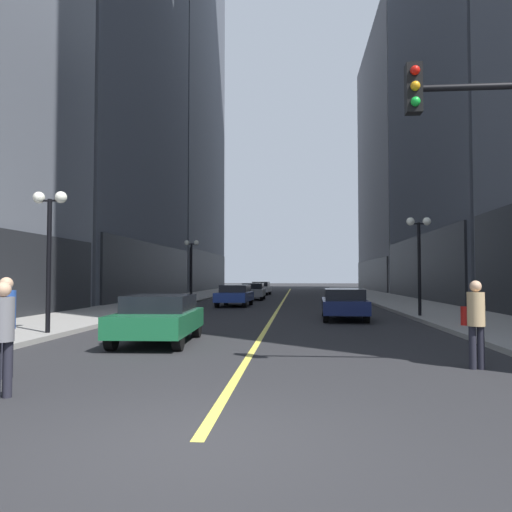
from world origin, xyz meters
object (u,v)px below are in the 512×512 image
object	(u,v)px
car_white	(261,288)
pedestrian_in_tan_trench	(476,317)
pedestrian_in_grey_suit	(2,330)
street_lamp_left_far	(191,257)
street_lamp_right_mid	(419,244)
pedestrian_in_blue_hoodie	(6,319)
car_navy	(344,303)
car_green	(159,317)
street_lamp_left_near	(49,230)
fire_hydrant_right	(465,318)
car_blue	(235,294)
car_grey	(253,291)

from	to	relation	value
car_white	pedestrian_in_tan_trench	xyz separation A→B (m)	(7.25, -39.89, 0.31)
pedestrian_in_grey_suit	street_lamp_left_far	bearing A→B (deg)	96.27
street_lamp_right_mid	pedestrian_in_blue_hoodie	bearing A→B (deg)	-127.78
pedestrian_in_blue_hoodie	car_navy	bearing A→B (deg)	60.90
car_white	pedestrian_in_grey_suit	size ratio (longest dim) A/B	2.38
car_green	street_lamp_left_far	bearing A→B (deg)	99.77
car_navy	pedestrian_in_blue_hoodie	xyz separation A→B (m)	(-7.25, -13.03, 0.35)
street_lamp_left_near	fire_hydrant_right	world-z (taller)	street_lamp_left_near
car_blue	car_white	bearing A→B (deg)	89.33
car_green	street_lamp_left_far	size ratio (longest dim) A/B	0.93
pedestrian_in_tan_trench	street_lamp_left_near	bearing A→B (deg)	158.99
car_white	fire_hydrant_right	xyz separation A→B (m)	(9.49, -32.22, -0.32)
car_green	car_blue	bearing A→B (deg)	90.27
car_grey	car_white	size ratio (longest dim) A/B	1.05
pedestrian_in_blue_hoodie	fire_hydrant_right	size ratio (longest dim) A/B	2.28
car_navy	car_white	xyz separation A→B (m)	(-5.67, 28.49, -0.00)
car_white	street_lamp_left_far	world-z (taller)	street_lamp_left_far
car_blue	street_lamp_right_mid	bearing A→B (deg)	-43.88
pedestrian_in_grey_suit	pedestrian_in_tan_trench	size ratio (longest dim) A/B	1.00
pedestrian_in_blue_hoodie	street_lamp_right_mid	distance (m)	17.40
car_green	street_lamp_right_mid	xyz separation A→B (m)	(9.13, 8.69, 2.54)
car_green	fire_hydrant_right	world-z (taller)	car_green
car_green	pedestrian_in_blue_hoodie	distance (m)	5.17
car_white	pedestrian_in_tan_trench	bearing A→B (deg)	-79.70
fire_hydrant_right	pedestrian_in_tan_trench	bearing A→B (deg)	-106.28
car_blue	car_grey	size ratio (longest dim) A/B	1.05
fire_hydrant_right	car_grey	bearing A→B (deg)	113.19
street_lamp_left_far	pedestrian_in_blue_hoodie	bearing A→B (deg)	-85.16
street_lamp_left_near	street_lamp_left_far	xyz separation A→B (m)	(0.00, 20.42, 0.00)
car_navy	street_lamp_left_near	xyz separation A→B (m)	(-9.48, -7.16, 2.54)
car_blue	car_navy	bearing A→B (deg)	-58.11
pedestrian_in_blue_hoodie	street_lamp_left_near	bearing A→B (deg)	110.77
car_green	pedestrian_in_tan_trench	distance (m)	8.11
car_white	car_green	bearing A→B (deg)	-90.22
pedestrian_in_tan_trench	street_lamp_left_near	distance (m)	12.06
car_green	pedestrian_in_tan_trench	world-z (taller)	pedestrian_in_tan_trench
car_navy	car_grey	world-z (taller)	same
street_lamp_left_far	street_lamp_right_mid	size ratio (longest dim) A/B	1.00
car_blue	car_grey	world-z (taller)	same
pedestrian_in_tan_trench	street_lamp_right_mid	world-z (taller)	street_lamp_right_mid
car_white	pedestrian_in_grey_suit	world-z (taller)	pedestrian_in_grey_suit
street_lamp_right_mid	car_blue	bearing A→B (deg)	136.12
pedestrian_in_grey_suit	street_lamp_left_near	xyz separation A→B (m)	(-3.04, 7.29, 2.23)
pedestrian_in_tan_trench	street_lamp_left_far	world-z (taller)	street_lamp_left_far
car_blue	car_green	bearing A→B (deg)	-89.73
street_lamp_right_mid	street_lamp_left_near	bearing A→B (deg)	-148.75
street_lamp_left_near	pedestrian_in_blue_hoodie	bearing A→B (deg)	-69.23
street_lamp_left_far	fire_hydrant_right	xyz separation A→B (m)	(13.30, -17.00, -2.86)
street_lamp_left_near	car_navy	bearing A→B (deg)	37.04
pedestrian_in_tan_trench	car_blue	bearing A→B (deg)	109.69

